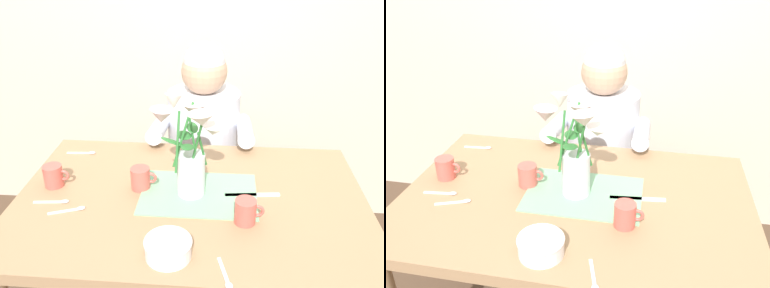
% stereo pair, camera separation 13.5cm
% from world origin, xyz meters
% --- Properties ---
extents(wood_panel_backdrop, '(4.00, 0.10, 2.50)m').
position_xyz_m(wood_panel_backdrop, '(0.00, 1.05, 1.25)').
color(wood_panel_backdrop, beige).
rests_on(wood_panel_backdrop, ground_plane).
extents(dining_table, '(1.20, 0.80, 0.74)m').
position_xyz_m(dining_table, '(0.00, 0.00, 0.64)').
color(dining_table, '#9E7A56').
rests_on(dining_table, ground_plane).
extents(seated_person, '(0.45, 0.47, 1.14)m').
position_xyz_m(seated_person, '(0.01, 0.62, 0.56)').
color(seated_person, '#4C4C56').
rests_on(seated_person, ground_plane).
extents(striped_placemat, '(0.40, 0.28, 0.00)m').
position_xyz_m(striped_placemat, '(0.03, 0.02, 0.74)').
color(striped_placemat, '#7AB289').
rests_on(striped_placemat, dining_table).
extents(flower_vase, '(0.25, 0.23, 0.36)m').
position_xyz_m(flower_vase, '(0.00, 0.02, 0.92)').
color(flower_vase, silver).
rests_on(flower_vase, dining_table).
extents(ceramic_bowl, '(0.14, 0.14, 0.06)m').
position_xyz_m(ceramic_bowl, '(-0.04, -0.29, 0.77)').
color(ceramic_bowl, white).
rests_on(ceramic_bowl, dining_table).
extents(dinner_knife, '(0.19, 0.04, 0.00)m').
position_xyz_m(dinner_knife, '(0.21, 0.03, 0.74)').
color(dinner_knife, silver).
rests_on(dinner_knife, dining_table).
extents(ceramic_mug, '(0.09, 0.07, 0.08)m').
position_xyz_m(ceramic_mug, '(-0.18, 0.04, 0.78)').
color(ceramic_mug, '#CC564C').
rests_on(ceramic_mug, dining_table).
extents(coffee_cup, '(0.09, 0.07, 0.08)m').
position_xyz_m(coffee_cup, '(0.18, -0.12, 0.78)').
color(coffee_cup, '#CC564C').
rests_on(coffee_cup, dining_table).
extents(tea_cup, '(0.09, 0.07, 0.08)m').
position_xyz_m(tea_cup, '(-0.49, 0.03, 0.78)').
color(tea_cup, '#CC564C').
rests_on(tea_cup, dining_table).
extents(spoon_0, '(0.12, 0.03, 0.01)m').
position_xyz_m(spoon_0, '(-0.45, -0.07, 0.74)').
color(spoon_0, silver).
rests_on(spoon_0, dining_table).
extents(spoon_1, '(0.12, 0.02, 0.01)m').
position_xyz_m(spoon_1, '(-0.46, 0.28, 0.74)').
color(spoon_1, silver).
rests_on(spoon_1, dining_table).
extents(spoon_2, '(0.12, 0.06, 0.01)m').
position_xyz_m(spoon_2, '(-0.38, -0.11, 0.74)').
color(spoon_2, silver).
rests_on(spoon_2, dining_table).
extents(spoon_3, '(0.05, 0.12, 0.01)m').
position_xyz_m(spoon_3, '(0.13, -0.37, 0.74)').
color(spoon_3, silver).
rests_on(spoon_3, dining_table).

